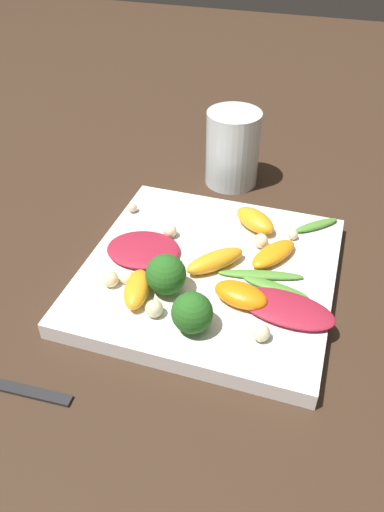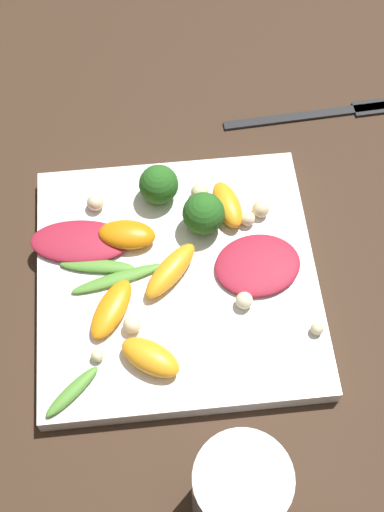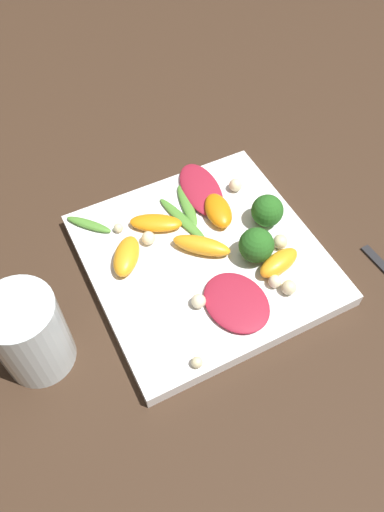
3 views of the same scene
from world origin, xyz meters
name	(u,v)px [view 1 (image 1 of 3)]	position (x,y,z in m)	size (l,w,h in m)	color
ground_plane	(209,279)	(0.00, 0.00, 0.00)	(2.40, 2.40, 0.00)	#382619
plate	(209,273)	(0.00, 0.00, 0.01)	(0.28, 0.28, 0.02)	white
drinking_glass	(233,148)	(0.22, 0.03, 0.05)	(0.08, 0.08, 0.11)	silver
radicchio_leaf_0	(286,308)	(-0.05, -0.09, 0.03)	(0.06, 0.11, 0.01)	maroon
radicchio_leaf_1	(143,250)	(0.00, 0.08, 0.03)	(0.08, 0.09, 0.01)	maroon
orange_segment_0	(255,220)	(0.09, -0.03, 0.03)	(0.06, 0.07, 0.02)	orange
orange_segment_1	(274,254)	(0.03, -0.07, 0.03)	(0.07, 0.06, 0.02)	orange
orange_segment_2	(137,289)	(-0.07, 0.06, 0.03)	(0.06, 0.04, 0.02)	orange
orange_segment_3	(215,262)	(0.00, -0.01, 0.03)	(0.07, 0.07, 0.02)	orange
orange_segment_4	(241,295)	(-0.05, -0.05, 0.03)	(0.04, 0.06, 0.02)	orange
broccoli_floret_0	(192,313)	(-0.10, -0.01, 0.04)	(0.04, 0.04, 0.04)	#7A9E51
broccoli_floret_1	(166,275)	(-0.05, 0.03, 0.04)	(0.04, 0.04, 0.05)	#7A9E51
arugula_sprig_0	(260,277)	(0.00, -0.06, 0.02)	(0.03, 0.09, 0.01)	#518E33
arugula_sprig_1	(276,288)	(-0.02, -0.08, 0.02)	(0.03, 0.08, 0.01)	#518E33
arugula_sprig_2	(316,225)	(0.11, -0.11, 0.02)	(0.05, 0.06, 0.01)	#518E33
macadamia_nut_0	(261,333)	(-0.09, -0.08, 0.03)	(0.02, 0.02, 0.02)	beige
macadamia_nut_1	(261,241)	(0.05, -0.05, 0.03)	(0.02, 0.02, 0.02)	beige
macadamia_nut_2	(132,208)	(0.07, 0.13, 0.03)	(0.01, 0.01, 0.01)	beige
macadamia_nut_3	(170,231)	(0.04, 0.06, 0.03)	(0.02, 0.02, 0.02)	beige
macadamia_nut_4	(293,235)	(0.08, -0.08, 0.03)	(0.01, 0.01, 0.01)	beige
macadamia_nut_5	(154,309)	(-0.09, 0.03, 0.03)	(0.02, 0.02, 0.02)	beige
macadamia_nut_6	(110,279)	(-0.06, 0.09, 0.03)	(0.02, 0.02, 0.02)	beige
macadamia_nut_7	(127,277)	(-0.05, 0.08, 0.03)	(0.02, 0.02, 0.02)	beige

